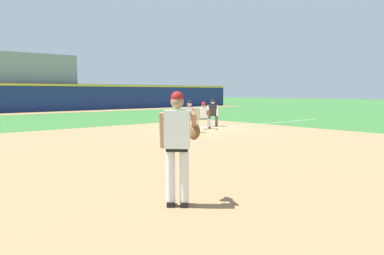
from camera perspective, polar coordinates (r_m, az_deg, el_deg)
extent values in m
plane|color=#336B2D|center=(18.42, 1.71, -0.29)|extent=(160.00, 160.00, 0.00)
cube|color=#9E754C|center=(12.25, 0.74, -3.20)|extent=(18.00, 18.00, 0.01)
cube|color=#9E754C|center=(35.71, -20.77, 2.16)|extent=(48.00, 3.20, 0.01)
cube|color=white|center=(22.26, 11.50, 0.63)|extent=(10.35, 0.10, 0.00)
cube|color=white|center=(18.42, 1.71, -0.15)|extent=(0.38, 0.38, 0.09)
sphere|color=white|center=(13.25, 1.43, -2.39)|extent=(0.07, 0.07, 0.07)
cube|color=black|center=(6.22, -3.22, -11.43)|extent=(0.26, 0.26, 0.09)
cylinder|color=white|center=(6.06, -3.29, -7.42)|extent=(0.15, 0.15, 0.84)
cube|color=black|center=(6.20, -1.16, -11.48)|extent=(0.26, 0.26, 0.09)
cylinder|color=white|center=(6.04, -1.20, -7.46)|extent=(0.15, 0.15, 0.84)
cube|color=black|center=(5.97, -2.27, -3.32)|extent=(0.38, 0.38, 0.06)
cube|color=white|center=(5.93, -2.28, -0.26)|extent=(0.45, 0.45, 0.60)
sphere|color=#9E7051|center=(5.92, -2.27, 3.90)|extent=(0.21, 0.21, 0.21)
sphere|color=maroon|center=(5.92, -2.28, 4.58)|extent=(0.20, 0.20, 0.20)
cube|color=maroon|center=(6.01, -2.19, 4.35)|extent=(0.20, 0.20, 0.02)
cylinder|color=#9E7051|center=(6.03, -4.57, -0.42)|extent=(0.20, 0.20, 0.59)
cylinder|color=#9E7051|center=(6.19, 0.30, 0.86)|extent=(0.44, 0.44, 0.41)
ellipsoid|color=brown|center=(6.29, 0.35, -0.59)|extent=(0.35, 0.35, 0.34)
cube|color=black|center=(18.74, 2.69, -0.06)|extent=(0.26, 0.26, 0.09)
cylinder|color=white|center=(18.76, 2.69, 0.67)|extent=(0.15, 0.15, 0.40)
cube|color=black|center=(18.76, 0.86, -0.04)|extent=(0.26, 0.26, 0.09)
cylinder|color=white|center=(18.78, 0.86, 0.68)|extent=(0.15, 0.15, 0.40)
cube|color=black|center=(18.75, 1.78, 1.35)|extent=(0.38, 0.38, 0.06)
cube|color=white|center=(18.73, 1.78, 2.20)|extent=(0.45, 0.45, 0.52)
sphere|color=#9E7051|center=(18.69, 1.78, 3.39)|extent=(0.21, 0.21, 0.21)
sphere|color=maroon|center=(18.69, 1.78, 3.61)|extent=(0.20, 0.20, 0.20)
cube|color=maroon|center=(18.60, 1.77, 3.52)|extent=(0.20, 0.20, 0.02)
cylinder|color=#9E7051|center=(18.30, 2.52, 2.58)|extent=(0.48, 0.48, 0.24)
cylinder|color=#9E7051|center=(18.64, 1.00, 2.00)|extent=(0.23, 0.23, 0.58)
ellipsoid|color=brown|center=(18.09, 2.51, 2.30)|extent=(0.30, 0.30, 0.35)
cube|color=black|center=(17.08, -0.94, -0.59)|extent=(0.28, 0.21, 0.09)
cylinder|color=#B2B2B7|center=(17.02, -1.00, 0.35)|extent=(0.15, 0.15, 0.50)
cube|color=black|center=(16.92, 0.28, -0.65)|extent=(0.28, 0.21, 0.09)
cylinder|color=#B2B2B7|center=(16.85, 0.23, 0.30)|extent=(0.15, 0.15, 0.50)
cube|color=black|center=(16.91, -0.39, 1.24)|extent=(0.32, 0.39, 0.06)
cube|color=#B2B2B7|center=(16.89, -0.39, 2.22)|extent=(0.38, 0.46, 0.54)
sphere|color=tan|center=(16.89, -0.36, 3.58)|extent=(0.21, 0.21, 0.21)
sphere|color=black|center=(16.89, -0.36, 3.81)|extent=(0.20, 0.20, 0.20)
cube|color=black|center=(16.97, -0.24, 3.74)|extent=(0.17, 0.20, 0.02)
cylinder|color=tan|center=(17.14, -0.94, 2.16)|extent=(0.33, 0.22, 0.56)
cylinder|color=tan|center=(16.93, 0.59, 2.11)|extent=(0.33, 0.22, 0.56)
cube|color=black|center=(19.95, 3.74, 0.28)|extent=(0.26, 0.26, 0.09)
cylinder|color=#515154|center=(19.96, 3.75, 1.10)|extent=(0.15, 0.15, 0.50)
cube|color=black|center=(19.96, 2.60, 0.29)|extent=(0.26, 0.26, 0.09)
cylinder|color=#515154|center=(19.98, 2.61, 1.11)|extent=(0.15, 0.15, 0.50)
cube|color=black|center=(19.95, 3.18, 1.88)|extent=(0.38, 0.38, 0.06)
cube|color=#232326|center=(19.94, 3.19, 2.71)|extent=(0.45, 0.46, 0.54)
sphere|color=#DBB28E|center=(19.90, 3.19, 3.86)|extent=(0.21, 0.21, 0.21)
sphere|color=black|center=(19.90, 3.19, 4.06)|extent=(0.20, 0.20, 0.20)
cube|color=black|center=(19.81, 3.18, 3.98)|extent=(0.20, 0.20, 0.02)
cylinder|color=#DBB28E|center=(19.78, 3.89, 2.59)|extent=(0.30, 0.29, 0.56)
cylinder|color=#DBB28E|center=(19.80, 2.45, 2.60)|extent=(0.30, 0.29, 0.56)
cube|color=navy|center=(37.55, -21.91, 4.25)|extent=(48.00, 0.50, 2.60)
cube|color=gold|center=(37.53, -21.97, 6.05)|extent=(48.00, 0.54, 0.20)
cube|color=gray|center=(40.70, -23.56, 6.26)|extent=(7.80, 5.05, 5.45)
cube|color=gray|center=(39.09, -22.79, 6.35)|extent=(7.40, 0.85, 0.06)
cube|color=#286B42|center=(38.19, -26.48, 6.55)|extent=(0.47, 0.20, 0.44)
cube|color=#286B42|center=(38.34, -25.64, 6.58)|extent=(0.47, 0.20, 0.44)
cube|color=#286B42|center=(38.50, -24.80, 6.60)|extent=(0.47, 0.20, 0.44)
cube|color=#286B42|center=(38.68, -23.96, 6.63)|extent=(0.47, 0.20, 0.44)
cube|color=#286B42|center=(38.86, -23.14, 6.65)|extent=(0.47, 0.20, 0.44)
cube|color=#286B42|center=(39.04, -22.32, 6.68)|extent=(0.47, 0.20, 0.44)
cube|color=#286B42|center=(39.24, -21.51, 6.70)|extent=(0.47, 0.20, 0.44)
cube|color=#286B42|center=(39.44, -20.71, 6.72)|extent=(0.47, 0.20, 0.44)
cube|color=#286B42|center=(39.65, -19.92, 6.73)|extent=(0.47, 0.20, 0.44)
cube|color=#286B42|center=(39.87, -19.13, 6.75)|extent=(0.47, 0.20, 0.44)
cube|color=#286B42|center=(40.09, -18.35, 6.77)|extent=(0.47, 0.20, 0.44)
cube|color=gray|center=(39.91, -23.21, 7.10)|extent=(7.40, 0.85, 0.06)
cube|color=#286B42|center=(39.03, -26.84, 7.31)|extent=(0.47, 0.20, 0.44)
cube|color=#286B42|center=(39.18, -26.01, 7.33)|extent=(0.47, 0.20, 0.44)
cube|color=#286B42|center=(39.34, -25.19, 7.36)|extent=(0.47, 0.20, 0.44)
cube|color=#286B42|center=(39.51, -24.37, 7.38)|extent=(0.47, 0.20, 0.44)
cube|color=#286B42|center=(39.68, -23.56, 7.40)|extent=(0.47, 0.20, 0.44)
cube|color=#286B42|center=(39.86, -22.75, 7.42)|extent=(0.47, 0.20, 0.44)
cube|color=#286B42|center=(40.06, -21.96, 7.44)|extent=(0.47, 0.20, 0.44)
cube|color=#286B42|center=(40.25, -21.17, 7.45)|extent=(0.47, 0.20, 0.44)
cube|color=#286B42|center=(40.46, -20.39, 7.47)|extent=(0.47, 0.20, 0.44)
cube|color=#286B42|center=(40.67, -19.61, 7.48)|extent=(0.47, 0.20, 0.44)
cube|color=#286B42|center=(40.89, -18.85, 7.49)|extent=(0.47, 0.20, 0.44)
cube|color=gray|center=(40.74, -23.62, 7.81)|extent=(7.40, 0.85, 0.06)
cube|color=#286B42|center=(39.88, -27.19, 8.03)|extent=(0.47, 0.20, 0.44)
cube|color=#286B42|center=(40.02, -26.37, 8.06)|extent=(0.47, 0.20, 0.44)
cube|color=#286B42|center=(40.18, -25.56, 8.08)|extent=(0.47, 0.20, 0.44)
cube|color=#286B42|center=(40.34, -24.76, 8.10)|extent=(0.47, 0.20, 0.44)
cube|color=#286B42|center=(40.52, -23.96, 8.11)|extent=(0.47, 0.20, 0.44)
cube|color=#286B42|center=(40.70, -23.17, 8.13)|extent=(0.47, 0.20, 0.44)
cube|color=#286B42|center=(40.88, -22.38, 8.15)|extent=(0.47, 0.20, 0.44)
cube|color=#286B42|center=(41.08, -21.61, 8.16)|extent=(0.47, 0.20, 0.44)
cube|color=#286B42|center=(41.28, -20.84, 8.17)|extent=(0.47, 0.20, 0.44)
cube|color=#286B42|center=(41.49, -20.08, 8.18)|extent=(0.47, 0.20, 0.44)
cube|color=#286B42|center=(41.71, -19.32, 8.19)|extent=(0.47, 0.20, 0.44)
cube|color=gray|center=(41.58, -24.01, 8.50)|extent=(7.40, 0.85, 0.06)
cube|color=#286B42|center=(40.88, -26.72, 8.75)|extent=(0.47, 0.20, 0.44)
cube|color=#286B42|center=(41.03, -25.92, 8.77)|extent=(0.47, 0.20, 0.44)
cube|color=#286B42|center=(41.19, -25.13, 8.78)|extent=(0.47, 0.20, 0.44)
cube|color=#286B42|center=(41.36, -24.35, 8.80)|extent=(0.47, 0.20, 0.44)
cube|color=#286B42|center=(41.53, -23.57, 8.81)|extent=(0.47, 0.20, 0.44)
cube|color=#286B42|center=(41.72, -22.80, 8.83)|extent=(0.47, 0.20, 0.44)
cube|color=#286B42|center=(41.91, -22.03, 8.84)|extent=(0.47, 0.20, 0.44)
cube|color=#286B42|center=(42.11, -21.27, 8.85)|extent=(0.47, 0.20, 0.44)
cube|color=#286B42|center=(42.31, -20.52, 8.85)|extent=(0.47, 0.20, 0.44)
cube|color=#286B42|center=(42.52, -19.78, 8.86)|extent=(0.47, 0.20, 0.44)
cube|color=gray|center=(42.42, -24.38, 9.16)|extent=(7.40, 0.85, 0.06)
cube|color=#286B42|center=(41.74, -27.05, 9.41)|extent=(0.47, 0.20, 0.44)
cube|color=#286B42|center=(41.89, -26.27, 9.43)|extent=(0.47, 0.20, 0.44)
cube|color=#286B42|center=(42.04, -25.49, 9.44)|extent=(0.47, 0.20, 0.44)
cube|color=#286B42|center=(42.21, -24.72, 9.46)|extent=(0.47, 0.20, 0.44)
cube|color=#286B42|center=(42.38, -23.95, 9.47)|extent=(0.47, 0.20, 0.44)
cube|color=#286B42|center=(42.56, -23.19, 9.48)|extent=(0.47, 0.20, 0.44)
cube|color=#286B42|center=(42.75, -22.44, 9.49)|extent=(0.47, 0.20, 0.44)
cube|color=#286B42|center=(42.94, -21.70, 9.49)|extent=(0.47, 0.20, 0.44)
cube|color=#286B42|center=(43.14, -20.96, 9.50)|extent=(0.47, 0.20, 0.44)
cube|color=#286B42|center=(43.35, -20.23, 9.50)|extent=(0.47, 0.20, 0.44)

